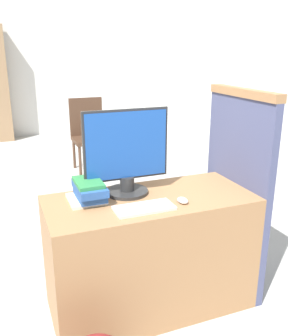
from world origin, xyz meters
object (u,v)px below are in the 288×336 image
at_px(book_stack, 89,191).
at_px(keyboard, 144,208).
at_px(monitor, 127,154).
at_px(mouse, 183,200).
at_px(far_chair, 89,131).

bearing_deg(book_stack, keyboard, -42.53).
height_order(monitor, book_stack, monitor).
relative_size(mouse, far_chair, 0.09).
xyz_separation_m(monitor, book_stack, (-0.24, -0.03, -0.19)).
xyz_separation_m(monitor, mouse, (0.24, -0.26, -0.23)).
bearing_deg(book_stack, far_chair, 76.90).
height_order(keyboard, mouse, mouse).
bearing_deg(book_stack, mouse, -24.63).
bearing_deg(monitor, keyboard, -88.31).
relative_size(mouse, book_stack, 0.30).
xyz_separation_m(mouse, book_stack, (-0.49, 0.22, 0.05)).
bearing_deg(mouse, book_stack, 155.37).
relative_size(book_stack, far_chair, 0.29).
xyz_separation_m(monitor, keyboard, (0.01, -0.26, -0.24)).
relative_size(monitor, mouse, 6.18).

